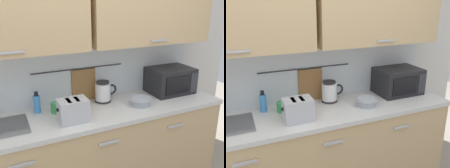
# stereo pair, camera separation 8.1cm
# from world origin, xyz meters

# --- Properties ---
(counter_unit) EXTENTS (2.53, 0.64, 0.90)m
(counter_unit) POSITION_xyz_m (-0.01, 0.30, 0.46)
(counter_unit) COLOR tan
(counter_unit) RESTS_ON ground
(back_wall_assembly) EXTENTS (3.70, 0.41, 2.50)m
(back_wall_assembly) POSITION_xyz_m (-0.00, 0.53, 1.52)
(back_wall_assembly) COLOR silver
(back_wall_assembly) RESTS_ON ground
(microwave) EXTENTS (0.46, 0.35, 0.27)m
(microwave) POSITION_xyz_m (0.92, 0.41, 1.04)
(microwave) COLOR black
(microwave) RESTS_ON counter_unit
(electric_kettle) EXTENTS (0.23, 0.16, 0.21)m
(electric_kettle) POSITION_xyz_m (0.16, 0.47, 1.00)
(electric_kettle) COLOR black
(electric_kettle) RESTS_ON counter_unit
(dish_soap_bottle) EXTENTS (0.06, 0.06, 0.20)m
(dish_soap_bottle) POSITION_xyz_m (-0.47, 0.49, 0.99)
(dish_soap_bottle) COLOR #3F8CD8
(dish_soap_bottle) RESTS_ON counter_unit
(mug_near_sink) EXTENTS (0.12, 0.08, 0.09)m
(mug_near_sink) POSITION_xyz_m (-0.33, 0.42, 0.95)
(mug_near_sink) COLOR green
(mug_near_sink) RESTS_ON counter_unit
(mixing_bowl) EXTENTS (0.21, 0.21, 0.08)m
(mixing_bowl) POSITION_xyz_m (0.44, 0.23, 0.94)
(mixing_bowl) COLOR #A5ADB7
(mixing_bowl) RESTS_ON counter_unit
(toaster) EXTENTS (0.26, 0.17, 0.19)m
(toaster) POSITION_xyz_m (-0.23, 0.19, 1.00)
(toaster) COLOR #B7BABF
(toaster) RESTS_ON counter_unit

